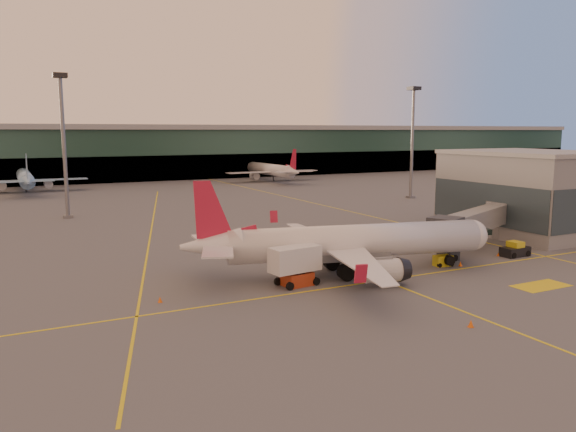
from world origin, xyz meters
name	(u,v)px	position (x,y,z in m)	size (l,w,h in m)	color
ground	(372,299)	(0.00, 0.00, 0.00)	(600.00, 600.00, 0.00)	#4C4F54
taxi_markings	(169,231)	(-7.32, 44.49, 0.01)	(100.12, 173.00, 0.01)	yellow
terminal	(109,153)	(0.00, 141.79, 8.76)	(400.00, 20.00, 17.60)	#19382D
gate_building	(529,192)	(41.93, 17.93, 6.29)	(18.40, 22.40, 12.60)	slate
mast_west_near	(63,135)	(-20.00, 66.00, 14.86)	(2.40, 2.40, 25.60)	slate
mast_east_near	(412,134)	(55.00, 62.00, 14.86)	(2.40, 2.40, 25.60)	slate
main_airplane	(346,243)	(2.84, 8.98, 3.46)	(34.94, 31.78, 10.64)	silver
jet_bridge	(479,221)	(26.15, 12.55, 3.68)	(21.95, 11.93, 5.45)	slate
catering_truck	(296,263)	(-4.22, 7.41, 2.31)	(5.49, 2.94, 4.07)	#A13217
gpu_cart	(443,261)	(15.04, 7.07, 0.61)	(2.27, 1.49, 1.26)	gold
pushback_tug	(515,250)	(26.74, 6.93, 0.76)	(3.70, 2.08, 1.88)	black
cone_nose	(498,254)	(24.89, 7.90, 0.23)	(0.37, 0.37, 0.48)	#E95B0C
cone_tail	(160,300)	(-17.94, 8.06, 0.26)	(0.42, 0.42, 0.54)	#E95B0C
cone_wing_right	(471,324)	(2.64, -9.79, 0.29)	(0.48, 0.48, 0.61)	#E95B0C
cone_wing_left	(280,245)	(2.79, 25.30, 0.31)	(0.50, 0.50, 0.64)	#E95B0C
cone_fwd	(460,264)	(16.78, 6.05, 0.27)	(0.45, 0.45, 0.57)	#E95B0C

